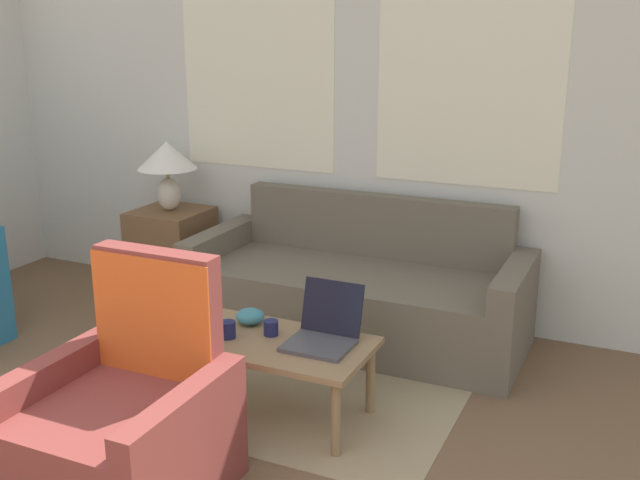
% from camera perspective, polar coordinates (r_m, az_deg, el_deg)
% --- Properties ---
extents(wall_back, '(6.58, 0.06, 2.60)m').
position_cam_1_polar(wall_back, '(4.72, 3.80, 9.77)').
color(wall_back, silver).
rests_on(wall_back, ground_plane).
extents(rug, '(1.62, 1.78, 0.01)m').
position_cam_1_polar(rug, '(4.14, 0.07, -9.98)').
color(rug, '#9E8966').
rests_on(rug, ground_plane).
extents(couch, '(2.00, 0.81, 0.82)m').
position_cam_1_polar(couch, '(4.53, 2.96, -4.11)').
color(couch, '#665B4C').
rests_on(couch, ground_plane).
extents(armchair, '(0.76, 0.74, 0.95)m').
position_cam_1_polar(armchair, '(3.17, -14.61, -13.76)').
color(armchair, brown).
rests_on(armchair, ground_plane).
extents(side_table, '(0.47, 0.47, 0.62)m').
position_cam_1_polar(side_table, '(5.24, -11.19, -1.03)').
color(side_table, brown).
rests_on(side_table, ground_plane).
extents(table_lamp, '(0.40, 0.40, 0.47)m').
position_cam_1_polar(table_lamp, '(5.09, -11.58, 5.89)').
color(table_lamp, beige).
rests_on(table_lamp, side_table).
extents(coffee_table, '(0.90, 0.52, 0.39)m').
position_cam_1_polar(coffee_table, '(3.58, -3.34, -8.38)').
color(coffee_table, '#8E704C').
rests_on(coffee_table, ground_plane).
extents(laptop, '(0.30, 0.33, 0.27)m').
position_cam_1_polar(laptop, '(3.52, 0.29, -6.93)').
color(laptop, '#47474C').
rests_on(laptop, coffee_table).
extents(cup_navy, '(0.07, 0.07, 0.07)m').
position_cam_1_polar(cup_navy, '(3.62, -3.76, -6.70)').
color(cup_navy, '#191E4C').
rests_on(cup_navy, coffee_table).
extents(cup_yellow, '(0.07, 0.07, 0.08)m').
position_cam_1_polar(cup_yellow, '(3.61, -7.03, -6.79)').
color(cup_yellow, '#191E4C').
rests_on(cup_yellow, coffee_table).
extents(snack_bowl, '(0.14, 0.14, 0.08)m').
position_cam_1_polar(snack_bowl, '(3.76, -5.35, -5.81)').
color(snack_bowl, teal).
rests_on(snack_bowl, coffee_table).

